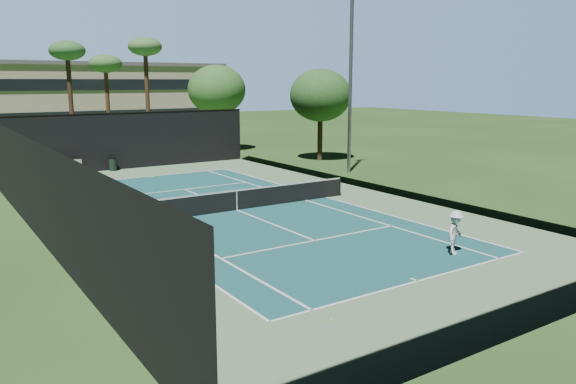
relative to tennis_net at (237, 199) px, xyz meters
name	(u,v)px	position (x,y,z in m)	size (l,w,h in m)	color
ground	(237,210)	(0.00, 0.00, -0.56)	(160.00, 160.00, 0.00)	#274E1D
apron_slab	(237,210)	(0.00, 0.00, -0.55)	(18.00, 32.00, 0.01)	#63875F
court_surface	(237,210)	(0.00, 0.00, -0.55)	(10.97, 23.77, 0.01)	#1B5658
court_lines	(237,210)	(0.00, 0.00, -0.54)	(11.07, 23.87, 0.01)	white
tennis_net	(237,199)	(0.00, 0.00, 0.00)	(12.90, 0.10, 1.10)	black
fence	(236,170)	(0.00, 0.06, 1.45)	(18.04, 32.05, 4.03)	black
player	(456,232)	(3.25, -10.58, 0.26)	(1.05, 0.60, 1.63)	silver
tennis_ball_a	(331,320)	(-4.09, -12.72, -0.52)	(0.07, 0.07, 0.07)	#C4E433
tennis_ball_b	(145,202)	(-3.12, 4.18, -0.52)	(0.08, 0.08, 0.08)	#CFE032
tennis_ball_c	(195,205)	(-1.22, 2.14, -0.52)	(0.07, 0.07, 0.07)	#BCD12F
tennis_ball_d	(133,206)	(-3.98, 3.57, -0.52)	(0.08, 0.08, 0.08)	#C8E935
park_bench	(71,167)	(-4.27, 15.32, -0.01)	(1.50, 0.45, 1.02)	beige
trash_bin	(113,164)	(-1.37, 15.62, -0.08)	(0.56, 0.56, 0.95)	black
palm_a	(67,55)	(-2.00, 24.00, 7.63)	(2.80, 2.80, 9.32)	#402A1B
palm_b	(106,67)	(1.50, 26.00, 6.80)	(2.80, 2.80, 8.42)	#4A3020
palm_c	(145,52)	(4.00, 23.00, 8.05)	(2.80, 2.80, 9.77)	#472D1E
decid_tree_a	(217,90)	(10.00, 22.00, 4.86)	(5.12, 5.12, 7.62)	#442C1D
decid_tree_b	(320,96)	(14.00, 12.00, 4.52)	(4.80, 4.80, 7.14)	#43301C
campus_building	(44,99)	(0.00, 45.98, 3.65)	(40.50, 12.50, 8.30)	#BAAE90
light_pole	(351,77)	(12.00, 6.00, 5.90)	(0.90, 0.25, 12.22)	gray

